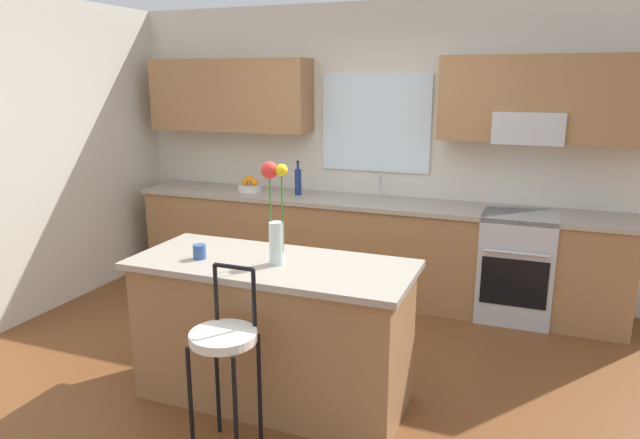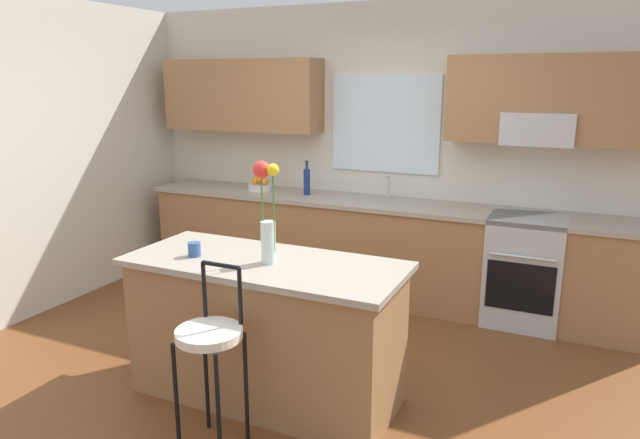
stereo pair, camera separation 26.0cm
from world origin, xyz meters
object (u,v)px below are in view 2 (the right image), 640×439
object	(u,v)px
kitchen_island	(266,329)
flower_vase	(267,213)
oven_range	(524,269)
bar_stool_near	(210,342)
bottle_olive_oil	(307,181)
fruit_bowl_oranges	(260,185)
mug_ceramic	(194,249)

from	to	relation	value
kitchen_island	flower_vase	size ratio (longest dim) A/B	2.81
oven_range	bar_stool_near	size ratio (longest dim) A/B	0.88
kitchen_island	bottle_olive_oil	bearing A→B (deg)	108.73
kitchen_island	fruit_bowl_oranges	size ratio (longest dim) A/B	7.29
fruit_bowl_oranges	bottle_olive_oil	distance (m)	0.53
flower_vase	mug_ceramic	xyz separation A→B (m)	(-0.49, -0.08, -0.27)
bar_stool_near	flower_vase	size ratio (longest dim) A/B	1.67
kitchen_island	bar_stool_near	xyz separation A→B (m)	(0.00, -0.59, 0.17)
flower_vase	fruit_bowl_oranges	distance (m)	2.35
oven_range	bottle_olive_oil	distance (m)	2.12
bar_stool_near	oven_range	bearing A→B (deg)	61.41
bar_stool_near	fruit_bowl_oranges	distance (m)	2.83
kitchen_island	mug_ceramic	bearing A→B (deg)	-166.87
kitchen_island	mug_ceramic	xyz separation A→B (m)	(-0.45, -0.10, 0.50)
oven_range	fruit_bowl_oranges	size ratio (longest dim) A/B	3.83
kitchen_island	bottle_olive_oil	world-z (taller)	bottle_olive_oil
mug_ceramic	flower_vase	bearing A→B (deg)	8.85
bar_stool_near	mug_ceramic	world-z (taller)	bar_stool_near
mug_ceramic	oven_range	bearing A→B (deg)	48.25
kitchen_island	flower_vase	distance (m)	0.77
oven_range	bottle_olive_oil	xyz separation A→B (m)	(-2.04, 0.02, 0.59)
kitchen_island	bar_stool_near	world-z (taller)	bar_stool_near
fruit_bowl_oranges	mug_ceramic	bearing A→B (deg)	-70.25
oven_range	flower_vase	size ratio (longest dim) A/B	1.48
bar_stool_near	fruit_bowl_oranges	world-z (taller)	fruit_bowl_oranges
flower_vase	mug_ceramic	distance (m)	0.56
kitchen_island	flower_vase	world-z (taller)	flower_vase
mug_ceramic	fruit_bowl_oranges	distance (m)	2.20
bar_stool_near	bottle_olive_oil	world-z (taller)	bottle_olive_oil
mug_ceramic	kitchen_island	bearing A→B (deg)	13.13
kitchen_island	bar_stool_near	distance (m)	0.61
kitchen_island	fruit_bowl_oranges	distance (m)	2.35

